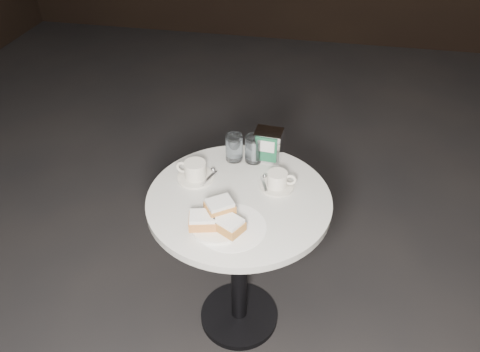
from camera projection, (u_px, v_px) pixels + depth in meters
name	position (u px, v px, depth m)	size (l,w,h in m)	color
ground	(239.00, 317.00, 2.22)	(7.00, 7.00, 0.00)	black
cafe_table	(239.00, 234.00, 1.88)	(0.70, 0.70, 0.74)	black
sugar_spill	(231.00, 227.00, 1.63)	(0.25, 0.25, 0.00)	white
beignet_plate	(217.00, 220.00, 1.61)	(0.21, 0.20, 0.09)	white
coffee_cup_left	(195.00, 172.00, 1.83)	(0.16, 0.16, 0.08)	silver
coffee_cup_right	(278.00, 181.00, 1.79)	(0.15, 0.14, 0.07)	beige
water_glass_left	(234.00, 148.00, 1.92)	(0.09, 0.09, 0.11)	white
water_glass_right	(254.00, 149.00, 1.91)	(0.08, 0.08, 0.12)	white
napkin_dispenser	(268.00, 145.00, 1.92)	(0.12, 0.10, 0.13)	silver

